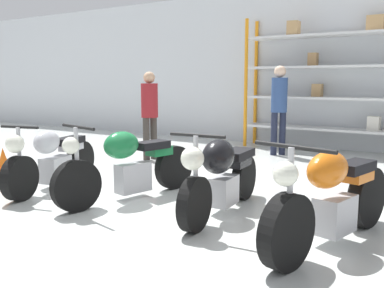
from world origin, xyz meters
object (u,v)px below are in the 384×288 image
motorcycle_silver (52,159)px  person_browsing (279,102)px  motorcycle_green (128,165)px  person_near_rack (150,108)px  motorcycle_orange (332,198)px  motorcycle_black (222,174)px  shelving_rack (340,79)px  traffic_cone (4,166)px

motorcycle_silver → person_browsing: 4.66m
motorcycle_green → person_near_rack: (-1.50, 2.39, 0.53)m
person_near_rack → motorcycle_orange: bearing=161.1°
motorcycle_silver → motorcycle_green: 1.30m
motorcycle_green → motorcycle_black: (1.29, 0.10, 0.02)m
motorcycle_orange → person_browsing: bearing=-140.0°
motorcycle_black → shelving_rack: bearing=175.2°
person_browsing → motorcycle_black: bearing=149.9°
shelving_rack → person_near_rack: (-2.85, -2.81, -0.55)m
motorcycle_black → traffic_cone: motorcycle_black is taller
motorcycle_orange → person_browsing: (-2.18, 4.38, 0.62)m
person_near_rack → person_browsing: bearing=-123.6°
motorcycle_orange → shelving_rack: bearing=-153.5°
shelving_rack → motorcycle_green: size_ratio=1.91×
shelving_rack → person_near_rack: size_ratio=2.40×
person_browsing → motorcycle_green: bearing=132.1°
motorcycle_green → person_browsing: (0.41, 4.17, 0.62)m
motorcycle_green → traffic_cone: motorcycle_green is taller
person_browsing → shelving_rack: bearing=-84.6°
person_browsing → motorcycle_orange: bearing=164.2°
shelving_rack → person_browsing: size_ratio=2.23×
person_near_rack → traffic_cone: (-0.52, -2.78, -0.71)m
traffic_cone → motorcycle_green: bearing=10.9°
motorcycle_black → motorcycle_orange: size_ratio=0.93×
shelving_rack → motorcycle_silver: shelving_rack is taller
motorcycle_black → person_near_rack: (-2.79, 2.29, 0.52)m
motorcycle_orange → motorcycle_black: bearing=-89.8°
person_browsing → person_near_rack: person_browsing is taller
shelving_rack → motorcycle_silver: size_ratio=2.08×
motorcycle_black → traffic_cone: bearing=-85.8°
person_browsing → traffic_cone: size_ratio=3.28×
motorcycle_orange → traffic_cone: bearing=-74.3°
motorcycle_black → motorcycle_orange: motorcycle_orange is taller
motorcycle_silver → motorcycle_orange: (3.89, -0.09, 0.04)m
motorcycle_green → motorcycle_orange: (2.59, -0.21, -0.00)m
motorcycle_black → motorcycle_green: bearing=-89.9°
person_near_rack → motorcycle_black: bearing=154.1°
motorcycle_orange → traffic_cone: size_ratio=3.77×
motorcycle_black → person_browsing: size_ratio=1.07×
motorcycle_black → person_near_rack: bearing=-133.5°
motorcycle_orange → person_near_rack: bearing=-108.9°
motorcycle_silver → person_near_rack: size_ratio=1.15×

